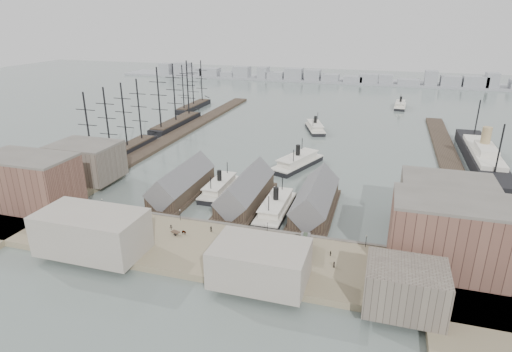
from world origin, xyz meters
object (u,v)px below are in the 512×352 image
(ocean_steamer, at_px, (482,157))
(horse_cart_left, at_px, (92,216))
(ferry_docked_west, at_px, (220,187))
(horse_cart_center, at_px, (181,232))
(tram, at_px, (304,246))
(horse_cart_right, at_px, (278,253))

(ocean_steamer, bearing_deg, horse_cart_left, -142.37)
(ocean_steamer, bearing_deg, ferry_docked_west, -147.56)
(ferry_docked_west, relative_size, ocean_steamer, 0.30)
(horse_cart_left, bearing_deg, horse_cart_center, -71.27)
(tram, relative_size, horse_cart_right, 2.18)
(tram, relative_size, horse_cart_center, 2.09)
(horse_cart_center, bearing_deg, tram, -70.78)
(tram, xyz_separation_m, horse_cart_center, (-38.36, -1.08, -1.04))
(ocean_steamer, distance_m, horse_cart_center, 147.39)
(horse_cart_left, bearing_deg, tram, -69.07)
(ferry_docked_west, relative_size, horse_cart_left, 5.67)
(ferry_docked_west, distance_m, horse_cart_right, 54.69)
(horse_cart_left, relative_size, horse_cart_center, 0.96)
(horse_cart_left, height_order, horse_cart_center, horse_cart_center)
(horse_cart_left, relative_size, horse_cart_right, 1.00)
(ocean_steamer, xyz_separation_m, horse_cart_right, (-70.56, -109.22, -1.10))
(tram, relative_size, horse_cart_left, 2.18)
(horse_cart_left, xyz_separation_m, horse_cart_center, (33.76, -1.49, 0.02))
(ferry_docked_west, xyz_separation_m, tram, (41.22, -38.43, 1.59))
(horse_cart_right, bearing_deg, horse_cart_left, 103.76)
(horse_cart_center, relative_size, horse_cart_right, 1.04)
(horse_cart_center, bearing_deg, ferry_docked_west, 21.74)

